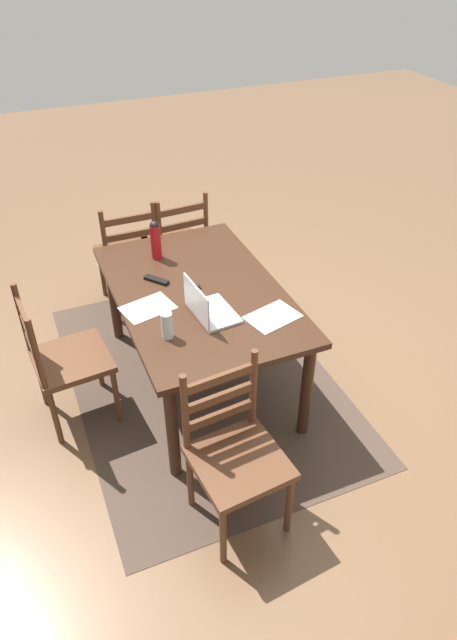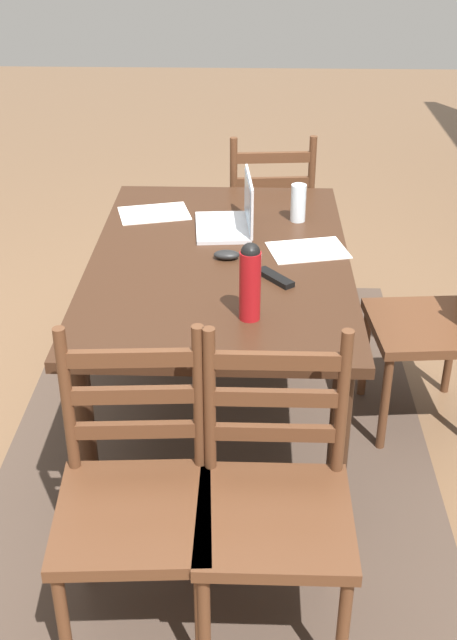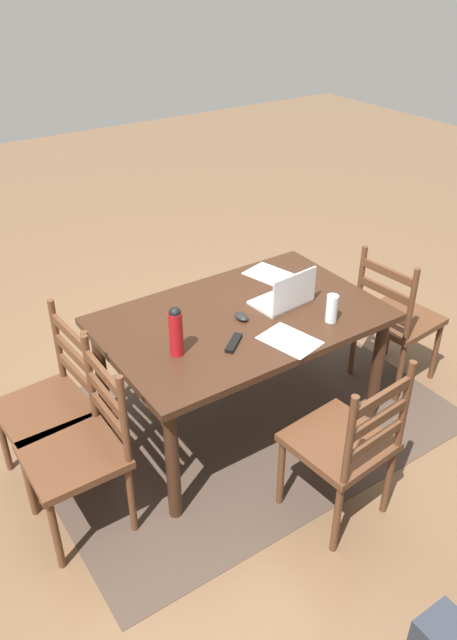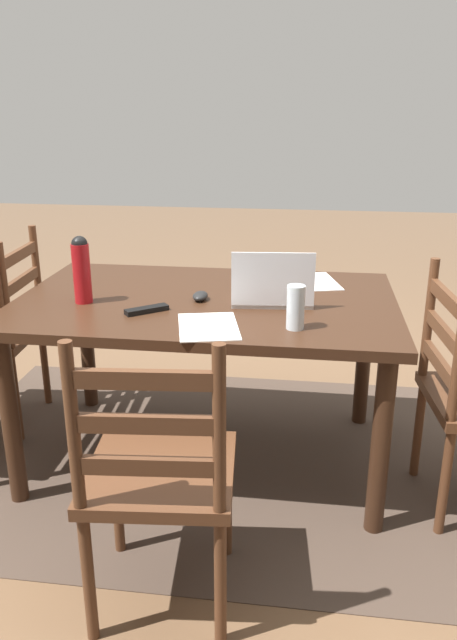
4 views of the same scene
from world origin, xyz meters
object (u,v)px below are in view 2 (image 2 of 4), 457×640
at_px(chair_left_far, 268,220).
at_px(water_bottle, 250,280).
at_px(laptop, 234,216).
at_px(chair_far_head, 437,323).
at_px(chair_right_far, 274,505).
at_px(drinking_glass, 298,203).
at_px(tv_remote, 275,278).
at_px(dining_table, 220,277).
at_px(computer_mouse, 227,255).
at_px(chair_right_near, 134,502).

bearing_deg(chair_left_far, water_bottle, -3.11).
bearing_deg(laptop, chair_far_head, 71.68).
relative_size(chair_left_far, water_bottle, 3.51).
xyz_separation_m(chair_right_far, water_bottle, (-0.59, -0.08, 0.42)).
bearing_deg(drinking_glass, tv_remote, -10.54).
height_order(dining_table, computer_mouse, computer_mouse).
distance_m(chair_left_far, chair_right_near, 2.17).
relative_size(chair_left_far, tv_remote, 5.59).
xyz_separation_m(chair_far_head, drinking_glass, (-0.37, -0.55, 0.36)).
relative_size(dining_table, chair_right_near, 1.63).
bearing_deg(water_bottle, computer_mouse, -168.67).
xyz_separation_m(chair_right_near, chair_right_far, (-0.00, 0.40, 0.00)).
bearing_deg(chair_far_head, drinking_glass, -123.85).
relative_size(chair_left_far, chair_far_head, 1.00).
height_order(chair_far_head, laptop, laptop).
height_order(chair_left_far, drinking_glass, chair_left_far).
relative_size(water_bottle, tv_remote, 1.59).
distance_m(water_bottle, drinking_glass, 0.88).
relative_size(laptop, tv_remote, 1.99).
relative_size(computer_mouse, tv_remote, 0.59).
bearing_deg(tv_remote, chair_right_near, -153.80).
relative_size(dining_table, computer_mouse, 15.53).
bearing_deg(drinking_glass, computer_mouse, -36.17).
xyz_separation_m(chair_far_head, tv_remote, (0.20, -0.66, 0.29)).
bearing_deg(laptop, computer_mouse, -4.25).
xyz_separation_m(dining_table, tv_remote, (0.20, 0.21, 0.10)).
distance_m(chair_right_far, water_bottle, 0.73).
distance_m(chair_right_far, computer_mouse, 1.10).
relative_size(chair_right_far, water_bottle, 3.51).
distance_m(chair_left_far, drinking_glass, 0.79).
bearing_deg(dining_table, chair_left_far, 169.21).
xyz_separation_m(dining_table, chair_right_far, (1.07, 0.20, -0.19)).
distance_m(laptop, tv_remote, 0.50).
bearing_deg(tv_remote, laptop, 70.29).
bearing_deg(tv_remote, dining_table, 98.40).
height_order(chair_far_head, computer_mouse, chair_far_head).
relative_size(dining_table, drinking_glass, 9.75).
height_order(chair_right_far, water_bottle, water_bottle).
relative_size(chair_right_near, computer_mouse, 9.50).
bearing_deg(laptop, water_bottle, 5.32).
bearing_deg(chair_far_head, dining_table, -89.76).
distance_m(chair_right_near, computer_mouse, 1.11).
relative_size(chair_left_far, drinking_glass, 5.97).
height_order(water_bottle, drinking_glass, water_bottle).
xyz_separation_m(chair_right_near, chair_far_head, (-1.07, 1.07, 0.00)).
bearing_deg(water_bottle, tv_remote, 162.43).
relative_size(dining_table, chair_left_far, 1.63).
relative_size(laptop, water_bottle, 1.25).
height_order(chair_right_far, drinking_glass, chair_right_far).
relative_size(dining_table, water_bottle, 5.73).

